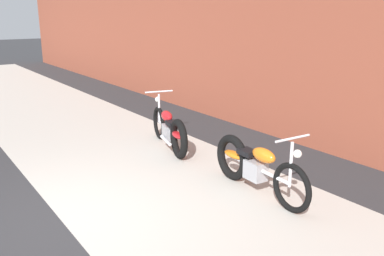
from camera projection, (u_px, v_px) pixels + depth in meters
name	position (u px, v px, depth m)	size (l,w,h in m)	color
ground_plane	(63.00, 223.00, 5.19)	(80.00, 80.00, 0.00)	#2D2D30
sidewalk_slab	(178.00, 189.00, 6.16)	(36.00, 3.50, 0.01)	#B2ADA3
brick_building_wall	(337.00, 9.00, 7.38)	(36.00, 0.50, 5.24)	brown
motorcycle_red	(170.00, 130.00, 7.83)	(1.96, 0.77, 1.03)	black
motorcycle_orange	(252.00, 165.00, 6.04)	(2.01, 0.58, 1.03)	black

